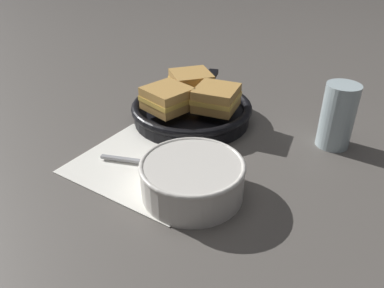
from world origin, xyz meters
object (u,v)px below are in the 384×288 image
(sandwich_near_right, at_px, (216,98))
(spoon, at_px, (168,165))
(skillet, at_px, (192,111))
(sandwich_near_left, at_px, (167,98))
(drinking_glass, at_px, (338,116))
(sandwich_far_left, at_px, (191,82))
(soup_bowl, at_px, (192,177))

(sandwich_near_right, bearing_deg, spoon, -94.91)
(skillet, height_order, sandwich_near_left, sandwich_near_left)
(spoon, height_order, drinking_glass, drinking_glass)
(spoon, distance_m, sandwich_far_left, 0.25)
(soup_bowl, bearing_deg, spoon, 146.72)
(soup_bowl, distance_m, drinking_glass, 0.31)
(spoon, bearing_deg, sandwich_near_right, 72.99)
(spoon, bearing_deg, soup_bowl, -45.39)
(sandwich_near_right, distance_m, drinking_glass, 0.23)
(spoon, distance_m, drinking_glass, 0.33)
(sandwich_near_left, distance_m, sandwich_near_right, 0.10)
(skillet, relative_size, sandwich_far_left, 3.02)
(drinking_glass, bearing_deg, spoon, -140.00)
(soup_bowl, bearing_deg, drinking_glass, 54.66)
(soup_bowl, relative_size, sandwich_near_right, 1.82)
(sandwich_near_right, height_order, sandwich_far_left, same)
(skillet, relative_size, sandwich_near_left, 3.29)
(skillet, relative_size, drinking_glass, 2.91)
(sandwich_near_left, height_order, drinking_glass, drinking_glass)
(soup_bowl, xyz_separation_m, sandwich_far_left, (-0.14, 0.28, 0.03))
(spoon, distance_m, sandwich_near_left, 0.17)
(soup_bowl, distance_m, spoon, 0.09)
(skillet, xyz_separation_m, sandwich_near_left, (-0.03, -0.05, 0.04))
(soup_bowl, relative_size, skillet, 0.45)
(spoon, xyz_separation_m, sandwich_far_left, (-0.07, 0.24, 0.06))
(drinking_glass, bearing_deg, sandwich_near_right, -173.58)
(sandwich_near_left, bearing_deg, skillet, 57.73)
(soup_bowl, xyz_separation_m, spoon, (-0.07, 0.05, -0.03))
(spoon, height_order, sandwich_near_right, sandwich_near_right)
(skillet, xyz_separation_m, drinking_glass, (0.29, 0.02, 0.04))
(sandwich_far_left, xyz_separation_m, drinking_glass, (0.32, -0.03, -0.00))
(soup_bowl, bearing_deg, sandwich_near_right, 103.14)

